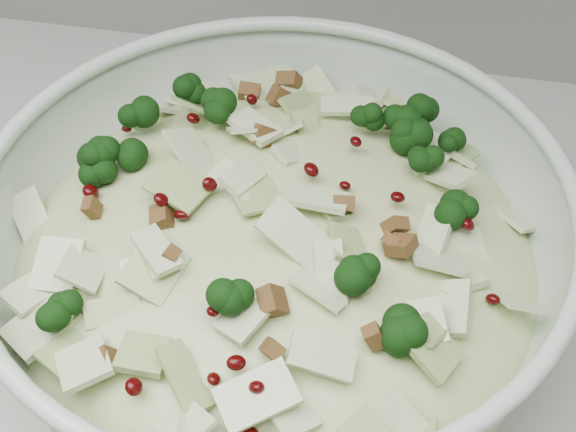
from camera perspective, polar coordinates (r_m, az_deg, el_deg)
name	(u,v)px	position (r m, az deg, el deg)	size (l,w,h in m)	color
mixing_bowl	(276,264)	(0.57, -0.88, -3.44)	(0.51, 0.51, 0.16)	#B0C2B1
salad	(275,240)	(0.55, -0.91, -1.70)	(0.52, 0.52, 0.16)	beige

